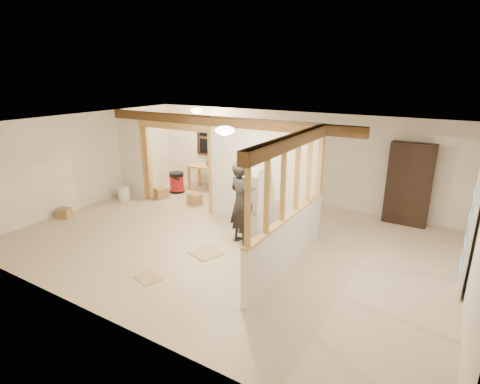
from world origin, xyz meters
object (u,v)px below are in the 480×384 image
Objects in this scene: refrigerator at (252,198)px; work_table at (209,178)px; bookshelf at (409,184)px; shop_vac at (177,182)px; woman at (241,203)px.

refrigerator is 3.21m from work_table.
refrigerator is at bearing -144.14° from bookshelf.
refrigerator is at bearing -20.59° from shop_vac.
woman reaches higher than refrigerator.
bookshelf is (2.81, 2.99, 0.08)m from woman.
bookshelf is at bearing -108.86° from woman.
woman is 4.14m from shop_vac.
woman is (0.19, -0.82, 0.17)m from refrigerator.
bookshelf is at bearing 8.23° from shop_vac.
bookshelf reaches higher than shop_vac.
woman is 4.11m from bookshelf.
work_table is at bearing -177.06° from bookshelf.
woman is at bearing -133.24° from bookshelf.
woman is at bearing -30.40° from shop_vac.
refrigerator is 1.17× the size of work_table.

